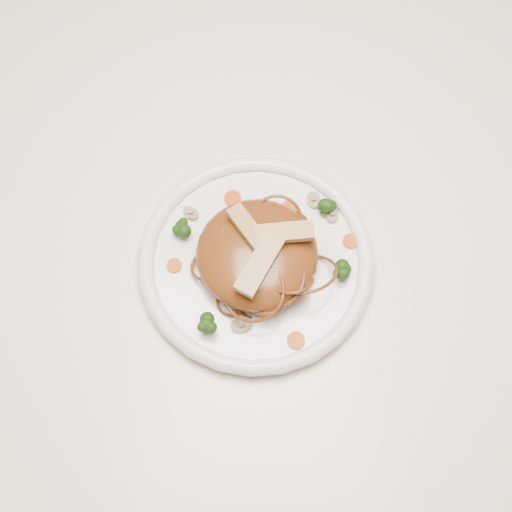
{
  "coord_description": "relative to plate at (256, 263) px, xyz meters",
  "views": [
    {
      "loc": [
        0.01,
        -0.38,
        1.53
      ],
      "look_at": [
        -0.01,
        -0.06,
        0.78
      ],
      "focal_mm": 47.18,
      "sensor_mm": 36.0,
      "label": 1
    }
  ],
  "objects": [
    {
      "name": "chicken_b",
      "position": [
        -0.01,
        0.02,
        0.07
      ],
      "size": [
        0.05,
        0.06,
        0.01
      ],
      "primitive_type": "cube",
      "rotation": [
        0.0,
        0.0,
        2.22
      ],
      "color": "tan",
      "rests_on": "noodle_mound"
    },
    {
      "name": "mushroom_0",
      "position": [
        -0.01,
        -0.08,
        0.01
      ],
      "size": [
        0.03,
        0.03,
        0.01
      ],
      "primitive_type": "cylinder",
      "rotation": [
        0.0,
        0.0,
        0.27
      ],
      "color": "tan",
      "rests_on": "plate"
    },
    {
      "name": "chicken_a",
      "position": [
        0.03,
        0.01,
        0.07
      ],
      "size": [
        0.07,
        0.03,
        0.01
      ],
      "primitive_type": "cube",
      "rotation": [
        0.0,
        0.0,
        0.14
      ],
      "color": "tan",
      "rests_on": "noodle_mound"
    },
    {
      "name": "carrot_3",
      "position": [
        -0.03,
        0.08,
        0.01
      ],
      "size": [
        0.02,
        0.02,
        0.0
      ],
      "primitive_type": "cylinder",
      "rotation": [
        0.0,
        0.0,
        0.09
      ],
      "color": "#D25407",
      "rests_on": "plate"
    },
    {
      "name": "broccoli_1",
      "position": [
        -0.09,
        0.03,
        0.02
      ],
      "size": [
        0.03,
        0.03,
        0.03
      ],
      "primitive_type": null,
      "rotation": [
        0.0,
        0.0,
        0.25
      ],
      "color": "#1F460E",
      "rests_on": "plate"
    },
    {
      "name": "broccoli_3",
      "position": [
        0.1,
        -0.01,
        0.02
      ],
      "size": [
        0.03,
        0.03,
        0.03
      ],
      "primitive_type": null,
      "rotation": [
        0.0,
        0.0,
        0.02
      ],
      "color": "#1F460E",
      "rests_on": "plate"
    },
    {
      "name": "plate",
      "position": [
        0.0,
        0.0,
        0.0
      ],
      "size": [
        0.31,
        0.31,
        0.02
      ],
      "primitive_type": "cylinder",
      "rotation": [
        0.0,
        0.0,
        -0.07
      ],
      "color": "white",
      "rests_on": "table"
    },
    {
      "name": "carrot_2",
      "position": [
        0.12,
        0.03,
        0.01
      ],
      "size": [
        0.02,
        0.02,
        0.0
      ],
      "primitive_type": "cylinder",
      "rotation": [
        0.0,
        0.0,
        -0.15
      ],
      "color": "#D25407",
      "rests_on": "plate"
    },
    {
      "name": "broccoli_2",
      "position": [
        -0.05,
        -0.09,
        0.02
      ],
      "size": [
        0.04,
        0.04,
        0.03
      ],
      "primitive_type": null,
      "rotation": [
        0.0,
        0.0,
        -0.32
      ],
      "color": "#1F460E",
      "rests_on": "plate"
    },
    {
      "name": "chicken_c",
      "position": [
        0.01,
        -0.03,
        0.07
      ],
      "size": [
        0.06,
        0.08,
        0.01
      ],
      "primitive_type": "cube",
      "rotation": [
        0.0,
        0.0,
        4.25
      ],
      "color": "tan",
      "rests_on": "noodle_mound"
    },
    {
      "name": "carrot_0",
      "position": [
        0.04,
        0.07,
        0.01
      ],
      "size": [
        0.03,
        0.03,
        0.0
      ],
      "primitive_type": "cylinder",
      "rotation": [
        0.0,
        0.0,
        0.25
      ],
      "color": "#D25407",
      "rests_on": "plate"
    },
    {
      "name": "broccoli_0",
      "position": [
        0.09,
        0.07,
        0.02
      ],
      "size": [
        0.03,
        0.03,
        0.03
      ],
      "primitive_type": null,
      "rotation": [
        0.0,
        0.0,
        -0.01
      ],
      "color": "#1F460E",
      "rests_on": "plate"
    },
    {
      "name": "carrot_1",
      "position": [
        -0.1,
        -0.01,
        0.01
      ],
      "size": [
        0.02,
        0.02,
        0.0
      ],
      "primitive_type": "cylinder",
      "rotation": [
        0.0,
        0.0,
        0.18
      ],
      "color": "#D25407",
      "rests_on": "plate"
    },
    {
      "name": "carrot_4",
      "position": [
        0.05,
        -0.1,
        0.01
      ],
      "size": [
        0.02,
        0.02,
        0.0
      ],
      "primitive_type": "cylinder",
      "rotation": [
        0.0,
        0.0,
        0.15
      ],
      "color": "#D25407",
      "rests_on": "plate"
    },
    {
      "name": "mushroom_1",
      "position": [
        0.09,
        0.07,
        0.01
      ],
      "size": [
        0.02,
        0.02,
        0.01
      ],
      "primitive_type": "cylinder",
      "rotation": [
        0.0,
        0.0,
        1.49
      ],
      "color": "tan",
      "rests_on": "plate"
    },
    {
      "name": "table",
      "position": [
        0.01,
        0.06,
        -0.11
      ],
      "size": [
        1.2,
        0.8,
        0.75
      ],
      "color": "white",
      "rests_on": "ground"
    },
    {
      "name": "mushroom_2",
      "position": [
        -0.09,
        0.06,
        0.01
      ],
      "size": [
        0.03,
        0.03,
        0.01
      ],
      "primitive_type": "cylinder",
      "rotation": [
        0.0,
        0.0,
        -0.68
      ],
      "color": "tan",
      "rests_on": "plate"
    },
    {
      "name": "ground",
      "position": [
        0.01,
        0.06,
        -0.76
      ],
      "size": [
        4.0,
        4.0,
        0.0
      ],
      "primitive_type": "plane",
      "color": "brown",
      "rests_on": "ground"
    },
    {
      "name": "noodle_mound",
      "position": [
        0.0,
        -0.0,
        0.03
      ],
      "size": [
        0.15,
        0.15,
        0.05
      ],
      "primitive_type": "ellipsoid",
      "rotation": [
        0.0,
        0.0,
        0.02
      ],
      "color": "brown",
      "rests_on": "plate"
    },
    {
      "name": "mushroom_3",
      "position": [
        0.07,
        0.09,
        0.01
      ],
      "size": [
        0.03,
        0.03,
        0.01
      ],
      "primitive_type": "cylinder",
      "rotation": [
        0.0,
        0.0,
        1.78
      ],
      "color": "tan",
      "rests_on": "plate"
    }
  ]
}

